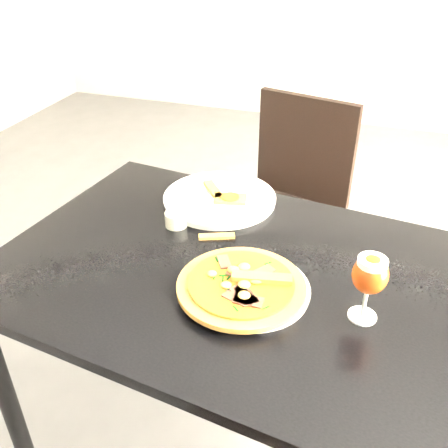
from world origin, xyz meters
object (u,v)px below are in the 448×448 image
(chair_far, at_px, (288,206))
(pizza, at_px, (242,285))
(dining_table, at_px, (239,296))
(beer_glass, at_px, (370,275))

(chair_far, bearing_deg, pizza, -71.97)
(chair_far, bearing_deg, dining_table, -73.96)
(pizza, xyz_separation_m, beer_glass, (0.27, 0.01, 0.09))
(chair_far, distance_m, beer_glass, 0.98)
(dining_table, xyz_separation_m, pizza, (0.03, -0.09, 0.11))
(dining_table, distance_m, pizza, 0.15)
(chair_far, bearing_deg, beer_glass, -54.73)
(dining_table, height_order, pizza, pizza)
(dining_table, height_order, chair_far, chair_far)
(chair_far, relative_size, beer_glass, 5.79)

